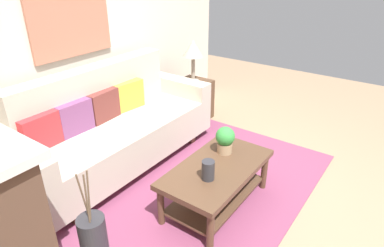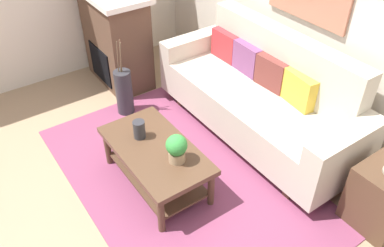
{
  "view_description": "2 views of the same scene",
  "coord_description": "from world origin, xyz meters",
  "px_view_note": "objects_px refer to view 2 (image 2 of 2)",
  "views": [
    {
      "loc": [
        -2.21,
        -0.98,
        2.08
      ],
      "look_at": [
        0.11,
        0.68,
        0.66
      ],
      "focal_mm": 31.11,
      "sensor_mm": 36.0,
      "label": 1
    },
    {
      "loc": [
        2.21,
        -0.93,
        2.71
      ],
      "look_at": [
        -0.1,
        0.68,
        0.49
      ],
      "focal_mm": 36.88,
      "sensor_mm": 36.0,
      "label": 2
    }
  ],
  "objects_px": {
    "throw_pillow_plum": "(247,58)",
    "fireplace": "(116,38)",
    "side_table": "(382,198)",
    "floor_vase": "(124,93)",
    "throw_pillow_mustard": "(299,90)",
    "tabletop_vase": "(139,129)",
    "couch": "(260,98)",
    "throw_pillow_crimson": "(226,45)",
    "coffee_table": "(156,157)",
    "potted_plant_tabletop": "(177,148)",
    "throw_pillow_maroon": "(272,73)"
  },
  "relations": [
    {
      "from": "tabletop_vase",
      "to": "coffee_table",
      "type": "bearing_deg",
      "value": 9.64
    },
    {
      "from": "throw_pillow_crimson",
      "to": "throw_pillow_plum",
      "type": "height_order",
      "value": "same"
    },
    {
      "from": "coffee_table",
      "to": "side_table",
      "type": "xyz_separation_m",
      "value": [
        1.42,
        1.27,
        -0.03
      ]
    },
    {
      "from": "throw_pillow_mustard",
      "to": "fireplace",
      "type": "xyz_separation_m",
      "value": [
        -2.16,
        -0.84,
        -0.09
      ]
    },
    {
      "from": "throw_pillow_plum",
      "to": "throw_pillow_maroon",
      "type": "xyz_separation_m",
      "value": [
        0.37,
        0.0,
        0.0
      ]
    },
    {
      "from": "couch",
      "to": "fireplace",
      "type": "height_order",
      "value": "fireplace"
    },
    {
      "from": "tabletop_vase",
      "to": "side_table",
      "type": "xyz_separation_m",
      "value": [
        1.62,
        1.31,
        -0.24
      ]
    },
    {
      "from": "side_table",
      "to": "throw_pillow_plum",
      "type": "bearing_deg",
      "value": 176.16
    },
    {
      "from": "fireplace",
      "to": "throw_pillow_mustard",
      "type": "bearing_deg",
      "value": 21.28
    },
    {
      "from": "throw_pillow_crimson",
      "to": "throw_pillow_plum",
      "type": "relative_size",
      "value": 1.0
    },
    {
      "from": "throw_pillow_crimson",
      "to": "coffee_table",
      "type": "bearing_deg",
      "value": -60.82
    },
    {
      "from": "throw_pillow_plum",
      "to": "throw_pillow_mustard",
      "type": "height_order",
      "value": "same"
    },
    {
      "from": "side_table",
      "to": "throw_pillow_mustard",
      "type": "bearing_deg",
      "value": 173.61
    },
    {
      "from": "throw_pillow_mustard",
      "to": "tabletop_vase",
      "type": "height_order",
      "value": "throw_pillow_mustard"
    },
    {
      "from": "tabletop_vase",
      "to": "fireplace",
      "type": "relative_size",
      "value": 0.15
    },
    {
      "from": "throw_pillow_plum",
      "to": "tabletop_vase",
      "type": "distance_m",
      "value": 1.46
    },
    {
      "from": "throw_pillow_crimson",
      "to": "throw_pillow_mustard",
      "type": "height_order",
      "value": "same"
    },
    {
      "from": "floor_vase",
      "to": "fireplace",
      "type": "bearing_deg",
      "value": 157.59
    },
    {
      "from": "throw_pillow_mustard",
      "to": "potted_plant_tabletop",
      "type": "xyz_separation_m",
      "value": [
        -0.08,
        -1.33,
        -0.11
      ]
    },
    {
      "from": "tabletop_vase",
      "to": "floor_vase",
      "type": "xyz_separation_m",
      "value": [
        -0.95,
        0.31,
        -0.25
      ]
    },
    {
      "from": "throw_pillow_maroon",
      "to": "fireplace",
      "type": "xyz_separation_m",
      "value": [
        -1.79,
        -0.84,
        -0.09
      ]
    },
    {
      "from": "fireplace",
      "to": "coffee_table",
      "type": "bearing_deg",
      "value": -16.85
    },
    {
      "from": "couch",
      "to": "tabletop_vase",
      "type": "distance_m",
      "value": 1.32
    },
    {
      "from": "couch",
      "to": "floor_vase",
      "type": "relative_size",
      "value": 4.36
    },
    {
      "from": "couch",
      "to": "tabletop_vase",
      "type": "relative_size",
      "value": 13.67
    },
    {
      "from": "coffee_table",
      "to": "potted_plant_tabletop",
      "type": "distance_m",
      "value": 0.36
    },
    {
      "from": "potted_plant_tabletop",
      "to": "side_table",
      "type": "distance_m",
      "value": 1.71
    },
    {
      "from": "coffee_table",
      "to": "tabletop_vase",
      "type": "distance_m",
      "value": 0.29
    },
    {
      "from": "couch",
      "to": "throw_pillow_mustard",
      "type": "distance_m",
      "value": 0.46
    },
    {
      "from": "side_table",
      "to": "floor_vase",
      "type": "relative_size",
      "value": 1.05
    },
    {
      "from": "floor_vase",
      "to": "throw_pillow_maroon",
      "type": "bearing_deg",
      "value": 45.19
    },
    {
      "from": "potted_plant_tabletop",
      "to": "throw_pillow_mustard",
      "type": "bearing_deg",
      "value": 86.67
    },
    {
      "from": "throw_pillow_maroon",
      "to": "floor_vase",
      "type": "bearing_deg",
      "value": -134.81
    },
    {
      "from": "throw_pillow_maroon",
      "to": "coffee_table",
      "type": "distance_m",
      "value": 1.44
    },
    {
      "from": "throw_pillow_crimson",
      "to": "fireplace",
      "type": "relative_size",
      "value": 0.31
    },
    {
      "from": "tabletop_vase",
      "to": "throw_pillow_crimson",
      "type": "bearing_deg",
      "value": 111.91
    },
    {
      "from": "throw_pillow_plum",
      "to": "tabletop_vase",
      "type": "relative_size",
      "value": 2.11
    },
    {
      "from": "throw_pillow_plum",
      "to": "fireplace",
      "type": "relative_size",
      "value": 0.31
    },
    {
      "from": "couch",
      "to": "throw_pillow_plum",
      "type": "relative_size",
      "value": 6.48
    },
    {
      "from": "throw_pillow_crimson",
      "to": "fireplace",
      "type": "height_order",
      "value": "fireplace"
    },
    {
      "from": "coffee_table",
      "to": "floor_vase",
      "type": "height_order",
      "value": "floor_vase"
    },
    {
      "from": "throw_pillow_crimson",
      "to": "floor_vase",
      "type": "bearing_deg",
      "value": -108.67
    },
    {
      "from": "fireplace",
      "to": "floor_vase",
      "type": "distance_m",
      "value": 0.8
    },
    {
      "from": "throw_pillow_crimson",
      "to": "potted_plant_tabletop",
      "type": "bearing_deg",
      "value": -52.34
    },
    {
      "from": "coffee_table",
      "to": "floor_vase",
      "type": "bearing_deg",
      "value": 166.57
    },
    {
      "from": "throw_pillow_maroon",
      "to": "side_table",
      "type": "distance_m",
      "value": 1.52
    },
    {
      "from": "throw_pillow_mustard",
      "to": "floor_vase",
      "type": "relative_size",
      "value": 0.67
    },
    {
      "from": "throw_pillow_maroon",
      "to": "side_table",
      "type": "bearing_deg",
      "value": -4.8
    },
    {
      "from": "couch",
      "to": "throw_pillow_maroon",
      "type": "distance_m",
      "value": 0.28
    },
    {
      "from": "couch",
      "to": "throw_pillow_plum",
      "type": "distance_m",
      "value": 0.46
    }
  ]
}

